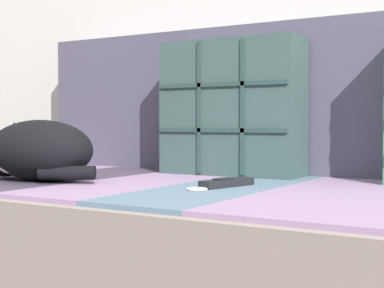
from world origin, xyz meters
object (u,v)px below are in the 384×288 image
Objects in this scene: sleeping_cat at (34,151)px; throw_pillow_quilted at (232,108)px; couch at (233,268)px; game_remote_far at (225,183)px.

throw_pillow_quilted is at bearing 47.55° from sleeping_cat.
game_remote_far is at bearing -82.59° from couch.
game_remote_far is (0.14, -0.30, -0.18)m from throw_pillow_quilted.
sleeping_cat is at bearing -167.68° from game_remote_far.
game_remote_far is at bearing -65.15° from throw_pillow_quilted.
game_remote_far is (0.51, 0.11, -0.07)m from sleeping_cat.
couch is 4.33× the size of throw_pillow_quilted.
throw_pillow_quilted is 1.98× the size of game_remote_far.
throw_pillow_quilted is at bearing 118.26° from couch.
couch is 8.56× the size of game_remote_far.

